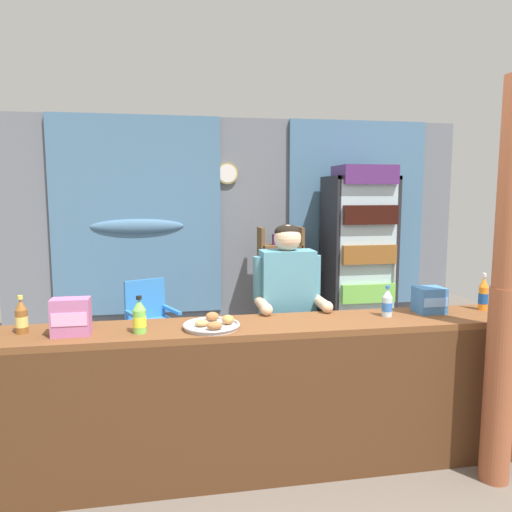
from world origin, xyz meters
The scene contains 15 objects.
ground_plane centered at (0.00, 1.23, 0.00)m, with size 7.97×7.97×0.00m, color #665B51.
back_wall_curtained centered at (0.01, 3.11, 1.31)m, with size 5.20×0.22×2.56m.
stall_counter centered at (-0.09, 0.29, 0.57)m, with size 3.47×0.46×0.94m.
timber_post centered at (1.10, 0.02, 1.14)m, with size 0.19×0.17×2.37m.
drink_fridge centered at (1.26, 2.61, 1.10)m, with size 0.71×0.64×2.02m.
bottle_shelf_rack centered at (0.40, 2.75, 0.70)m, with size 0.48×0.28×1.36m.
plastic_lawn_chair centered at (-1.01, 2.42, 0.49)m, with size 0.58×0.58×0.86m.
shopkeeper centered at (0.01, 0.85, 0.94)m, with size 0.49×0.42×1.51m.
soda_bottle_water centered at (0.56, 0.42, 1.02)m, with size 0.07×0.07×0.20m.
soda_bottle_iced_tea centered at (-1.64, 0.43, 1.03)m, with size 0.07×0.07×0.22m.
soda_bottle_orange_soda centered at (1.28, 0.47, 1.05)m, with size 0.06×0.06×0.25m.
soda_bottle_lime_soda centered at (-0.99, 0.32, 1.03)m, with size 0.08×0.08×0.21m.
snack_box_biscuit centered at (0.88, 0.47, 1.02)m, with size 0.18×0.16×0.17m.
snack_box_wafer centered at (-1.36, 0.34, 1.04)m, with size 0.21×0.12×0.21m.
pastry_tray centered at (-0.57, 0.34, 0.96)m, with size 0.34×0.34×0.07m.
Camera 1 is at (-0.81, -2.45, 1.73)m, focal length 34.25 mm.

